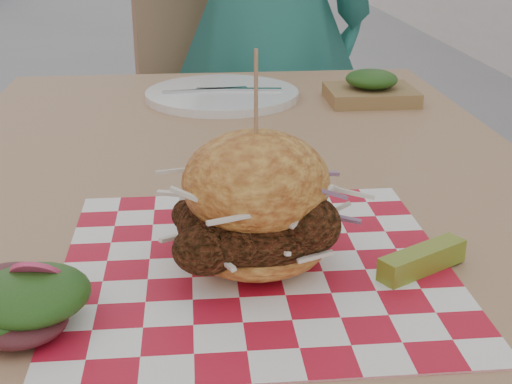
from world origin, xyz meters
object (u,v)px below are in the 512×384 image
Objects in this scene: diner at (265,15)px; patio_table at (238,230)px; patio_chair at (199,106)px; sandwich at (256,209)px.

diner is 1.00m from patio_table.
patio_table is at bearing 80.21° from diner.
patio_table is 1.09m from patio_chair.
diner reaches higher than sandwich.
diner is at bearing 81.91° from patio_table.
patio_chair is 4.71× the size of sandwich.
patio_chair is (-0.17, 0.10, -0.26)m from diner.
patio_table is 0.29m from sandwich.
patio_chair is 1.37m from sandwich.
sandwich is (-0.00, -0.25, 0.14)m from patio_table.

